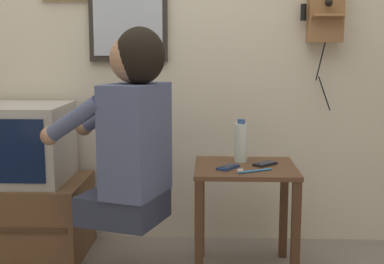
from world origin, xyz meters
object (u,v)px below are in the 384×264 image
at_px(person, 131,128).
at_px(toothbrush, 253,171).
at_px(water_bottle, 241,142).
at_px(television, 22,143).
at_px(cell_phone_spare, 265,164).
at_px(cell_phone_held, 228,167).
at_px(wall_mirror, 128,1).
at_px(wall_phone_antique, 325,8).

relative_size(person, toothbrush, 5.46).
bearing_deg(water_bottle, television, 175.22).
distance_m(person, water_bottle, 0.58).
bearing_deg(water_bottle, cell_phone_spare, -34.89).
relative_size(television, cell_phone_spare, 3.67).
relative_size(water_bottle, toothbrush, 1.29).
relative_size(cell_phone_held, cell_phone_spare, 1.04).
relative_size(person, cell_phone_held, 6.76).
xyz_separation_m(cell_phone_spare, water_bottle, (-0.12, 0.08, 0.10)).
xyz_separation_m(wall_mirror, toothbrush, (0.66, -0.60, -0.82)).
relative_size(wall_mirror, water_bottle, 3.07).
relative_size(television, toothbrush, 2.84).
bearing_deg(cell_phone_held, water_bottle, 100.19).
xyz_separation_m(person, cell_phone_spare, (0.64, 0.14, -0.20)).
height_order(wall_mirror, cell_phone_spare, wall_mirror).
bearing_deg(toothbrush, wall_mirror, 19.22).
bearing_deg(person, water_bottle, -48.57).
bearing_deg(person, toothbrush, -72.92).
distance_m(wall_mirror, toothbrush, 1.22).
distance_m(wall_phone_antique, cell_phone_held, 1.06).
bearing_deg(television, cell_phone_spare, -7.92).
xyz_separation_m(cell_phone_held, cell_phone_spare, (0.19, 0.08, 0.00)).
bearing_deg(wall_phone_antique, water_bottle, -145.48).
xyz_separation_m(television, wall_mirror, (0.54, 0.26, 0.76)).
distance_m(person, wall_phone_antique, 1.27).
height_order(wall_phone_antique, wall_mirror, wall_mirror).
height_order(television, cell_phone_held, television).
distance_m(person, toothbrush, 0.60).
xyz_separation_m(person, water_bottle, (0.53, 0.22, -0.10)).
bearing_deg(wall_mirror, cell_phone_held, -43.44).
bearing_deg(cell_phone_spare, water_bottle, -168.94).
distance_m(person, television, 0.72).
xyz_separation_m(wall_mirror, cell_phone_spare, (0.74, -0.44, -0.83)).
bearing_deg(cell_phone_held, person, -138.94).
xyz_separation_m(wall_phone_antique, wall_mirror, (-1.09, 0.04, 0.04)).
height_order(person, wall_mirror, wall_mirror).
height_order(wall_phone_antique, cell_phone_spare, wall_phone_antique).
relative_size(cell_phone_spare, toothbrush, 0.77).
distance_m(cell_phone_held, water_bottle, 0.20).
bearing_deg(cell_phone_spare, person, -121.69).
bearing_deg(television, wall_phone_antique, 7.78).
height_order(person, television, person).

